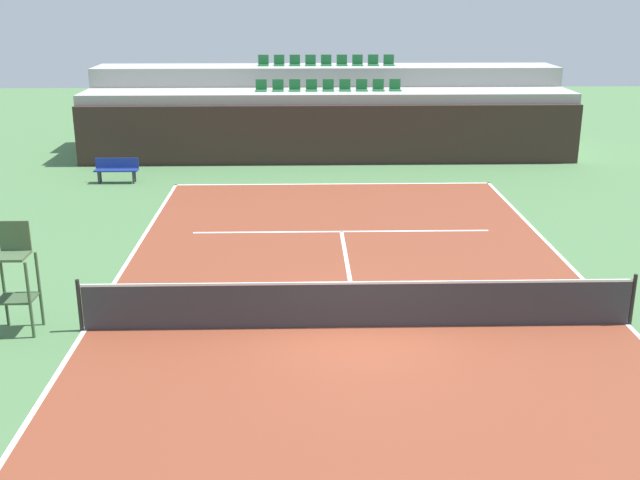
{
  "coord_description": "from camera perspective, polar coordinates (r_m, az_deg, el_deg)",
  "views": [
    {
      "loc": [
        -1.14,
        -14.13,
        6.45
      ],
      "look_at": [
        -0.71,
        2.0,
        1.2
      ],
      "focal_mm": 43.31,
      "sensor_mm": 36.0,
      "label": 1
    }
  ],
  "objects": [
    {
      "name": "ground_plane",
      "position": [
        15.58,
        2.84,
        -6.46
      ],
      "size": [
        80.0,
        80.0,
        0.0
      ],
      "primitive_type": "plane",
      "color": "#477042"
    },
    {
      "name": "court_surface",
      "position": [
        15.58,
        2.84,
        -6.45
      ],
      "size": [
        11.0,
        24.0,
        0.01
      ],
      "primitive_type": "cube",
      "color": "brown",
      "rests_on": "ground_plane"
    },
    {
      "name": "baseline_far",
      "position": [
        26.89,
        0.97,
        4.16
      ],
      "size": [
        11.0,
        0.1,
        0.0
      ],
      "primitive_type": "cube",
      "color": "white",
      "rests_on": "court_surface"
    },
    {
      "name": "sideline_left",
      "position": [
        16.12,
        -16.99,
        -6.36
      ],
      "size": [
        0.1,
        24.0,
        0.0
      ],
      "primitive_type": "cube",
      "color": "white",
      "rests_on": "court_surface"
    },
    {
      "name": "sideline_right",
      "position": [
        16.87,
        21.73,
        -5.78
      ],
      "size": [
        0.1,
        24.0,
        0.0
      ],
      "primitive_type": "cube",
      "color": "white",
      "rests_on": "court_surface"
    },
    {
      "name": "service_line_far",
      "position": [
        21.55,
        1.59,
        0.63
      ],
      "size": [
        8.26,
        0.1,
        0.0
      ],
      "primitive_type": "cube",
      "color": "white",
      "rests_on": "court_surface"
    },
    {
      "name": "centre_service_line",
      "position": [
        18.53,
        2.11,
        -2.33
      ],
      "size": [
        0.1,
        6.4,
        0.0
      ],
      "primitive_type": "cube",
      "color": "white",
      "rests_on": "court_surface"
    },
    {
      "name": "back_wall",
      "position": [
        29.86,
        0.71,
        7.76
      ],
      "size": [
        19.34,
        0.3,
        2.27
      ],
      "primitive_type": "cube",
      "color": "#33231E",
      "rests_on": "ground_plane"
    },
    {
      "name": "stands_tier_lower",
      "position": [
        31.16,
        0.61,
        8.54
      ],
      "size": [
        19.34,
        2.4,
        2.64
      ],
      "primitive_type": "cube",
      "color": "#9E9E99",
      "rests_on": "ground_plane"
    },
    {
      "name": "stands_tier_upper",
      "position": [
        33.47,
        0.46,
        9.86
      ],
      "size": [
        19.34,
        2.4,
        3.4
      ],
      "primitive_type": "cube",
      "color": "#9E9E99",
      "rests_on": "ground_plane"
    },
    {
      "name": "seating_row_lower",
      "position": [
        31.04,
        0.62,
        11.2
      ],
      "size": [
        5.74,
        0.44,
        0.44
      ],
      "color": "#1E6633",
      "rests_on": "stands_tier_lower"
    },
    {
      "name": "seating_row_upper",
      "position": [
        33.35,
        0.47,
        12.99
      ],
      "size": [
        5.74,
        0.44,
        0.44
      ],
      "color": "#1E6633",
      "rests_on": "stands_tier_upper"
    },
    {
      "name": "tennis_net",
      "position": [
        15.37,
        2.87,
        -4.74
      ],
      "size": [
        11.08,
        0.08,
        1.07
      ],
      "color": "black",
      "rests_on": "court_surface"
    },
    {
      "name": "umpire_chair",
      "position": [
        16.12,
        -21.61,
        -2.36
      ],
      "size": [
        0.76,
        0.66,
        2.2
      ],
      "color": "#334C2D",
      "rests_on": "ground_plane"
    },
    {
      "name": "player_bench",
      "position": [
        27.98,
        -14.79,
        5.15
      ],
      "size": [
        1.5,
        0.4,
        0.85
      ],
      "color": "navy",
      "rests_on": "ground_plane"
    }
  ]
}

